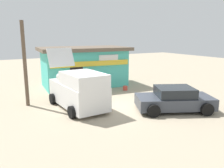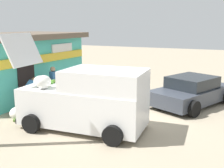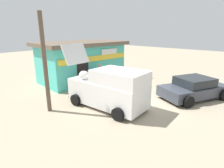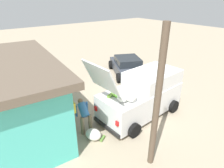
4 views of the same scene
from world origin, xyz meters
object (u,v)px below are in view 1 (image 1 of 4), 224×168
(parked_sedan, at_px, (174,99))
(vendor_standing, at_px, (93,79))
(storefront_bar, at_px, (84,66))
(customer_bending, at_px, (70,83))
(unloaded_banana_pile, at_px, (60,93))
(paint_bucket, at_px, (125,88))
(delivery_van, at_px, (79,90))

(parked_sedan, relative_size, vendor_standing, 2.67)
(parked_sedan, distance_m, vendor_standing, 6.06)
(parked_sedan, xyz_separation_m, vendor_standing, (-2.10, 5.67, 0.35))
(storefront_bar, height_order, customer_bending, storefront_bar)
(parked_sedan, bearing_deg, unloaded_banana_pile, 127.96)
(vendor_standing, relative_size, paint_bucket, 4.96)
(storefront_bar, bearing_deg, vendor_standing, -98.83)
(storefront_bar, distance_m, parked_sedan, 8.24)
(parked_sedan, relative_size, customer_bending, 3.14)
(vendor_standing, bearing_deg, paint_bucket, -14.65)
(delivery_van, bearing_deg, vendor_standing, 53.16)
(vendor_standing, xyz_separation_m, unloaded_banana_pile, (-2.32, -0.01, -0.73))
(paint_bucket, bearing_deg, delivery_van, -152.86)
(delivery_van, distance_m, parked_sedan, 5.11)
(storefront_bar, relative_size, customer_bending, 5.07)
(unloaded_banana_pile, distance_m, paint_bucket, 4.66)
(customer_bending, xyz_separation_m, paint_bucket, (3.93, -0.60, -0.69))
(vendor_standing, height_order, paint_bucket, vendor_standing)
(customer_bending, bearing_deg, paint_bucket, -8.69)
(storefront_bar, bearing_deg, delivery_van, -115.82)
(storefront_bar, height_order, delivery_van, delivery_van)
(vendor_standing, distance_m, customer_bending, 1.64)
(parked_sedan, height_order, vendor_standing, vendor_standing)
(delivery_van, bearing_deg, storefront_bar, 64.18)
(parked_sedan, height_order, customer_bending, customer_bending)
(vendor_standing, relative_size, customer_bending, 1.18)
(customer_bending, bearing_deg, vendor_standing, -0.03)
(customer_bending, bearing_deg, delivery_van, -100.29)
(delivery_van, relative_size, paint_bucket, 14.48)
(delivery_van, distance_m, paint_bucket, 5.07)
(customer_bending, relative_size, paint_bucket, 4.21)
(delivery_van, xyz_separation_m, customer_bending, (0.52, 2.88, -0.16))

